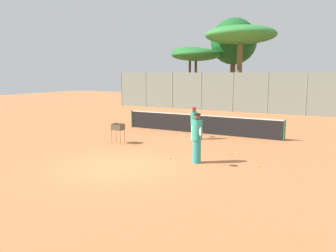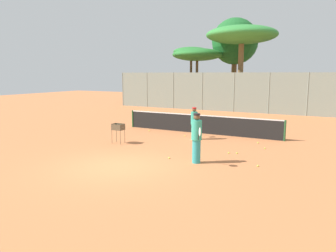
{
  "view_description": "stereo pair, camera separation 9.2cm",
  "coord_description": "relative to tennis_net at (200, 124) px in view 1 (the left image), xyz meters",
  "views": [
    {
      "loc": [
        7.11,
        -9.38,
        3.4
      ],
      "look_at": [
        0.11,
        3.75,
        1.0
      ],
      "focal_mm": 35.0,
      "sensor_mm": 36.0,
      "label": 1
    },
    {
      "loc": [
        7.19,
        -9.33,
        3.4
      ],
      "look_at": [
        0.11,
        3.75,
        1.0
      ],
      "focal_mm": 35.0,
      "sensor_mm": 36.0,
      "label": 2
    }
  ],
  "objects": [
    {
      "name": "ground_plane",
      "position": [
        0.0,
        -7.8,
        -0.56
      ],
      "size": [
        80.0,
        80.0,
        0.0
      ],
      "primitive_type": "plane",
      "color": "#C67242"
    },
    {
      "name": "tennis_net",
      "position": [
        0.0,
        0.0,
        0.0
      ],
      "size": [
        9.39,
        0.1,
        1.07
      ],
      "color": "#26592D",
      "rests_on": "ground_plane"
    },
    {
      "name": "back_fence",
      "position": [
        0.0,
        11.24,
        1.18
      ],
      "size": [
        27.31,
        0.08,
        3.48
      ],
      "color": "gray",
      "rests_on": "ground_plane"
    },
    {
      "name": "tree_0",
      "position": [
        -7.57,
        15.33,
        5.06
      ],
      "size": [
        3.81,
        3.81,
        6.16
      ],
      "color": "brown",
      "rests_on": "ground_plane"
    },
    {
      "name": "tree_1",
      "position": [
        -3.37,
        17.08,
        6.08
      ],
      "size": [
        4.79,
        4.79,
        9.09
      ],
      "color": "brown",
      "rests_on": "ground_plane"
    },
    {
      "name": "tree_2",
      "position": [
        -1.6,
        13.35,
        6.25
      ],
      "size": [
        6.51,
        6.51,
        7.71
      ],
      "color": "brown",
      "rests_on": "ground_plane"
    },
    {
      "name": "tree_3",
      "position": [
        -6.49,
        14.44,
        4.71
      ],
      "size": [
        5.1,
        5.1,
        5.93
      ],
      "color": "brown",
      "rests_on": "ground_plane"
    },
    {
      "name": "player_white_outfit",
      "position": [
        2.35,
        -5.9,
        0.43
      ],
      "size": [
        0.65,
        0.83,
        1.91
      ],
      "rotation": [
        0.0,
        0.0,
        5.32
      ],
      "color": "teal",
      "rests_on": "ground_plane"
    },
    {
      "name": "player_red_cap",
      "position": [
        0.43,
        -1.8,
        0.31
      ],
      "size": [
        0.63,
        0.75,
        1.67
      ],
      "rotation": [
        0.0,
        0.0,
        2.24
      ],
      "color": "white",
      "rests_on": "ground_plane"
    },
    {
      "name": "ball_cart",
      "position": [
        -2.44,
        -4.44,
        0.18
      ],
      "size": [
        0.56,
        0.41,
        0.97
      ],
      "color": "brown",
      "rests_on": "ground_plane"
    },
    {
      "name": "tennis_ball_0",
      "position": [
        4.56,
        -5.31,
        -0.52
      ],
      "size": [
        0.07,
        0.07,
        0.07
      ],
      "primitive_type": "sphere",
      "color": "#D1E54C",
      "rests_on": "ground_plane"
    },
    {
      "name": "tennis_ball_1",
      "position": [
        3.31,
        -3.75,
        -0.52
      ],
      "size": [
        0.07,
        0.07,
        0.07
      ],
      "primitive_type": "sphere",
      "color": "#D1E54C",
      "rests_on": "ground_plane"
    },
    {
      "name": "tennis_ball_2",
      "position": [
        -2.9,
        -0.85,
        -0.52
      ],
      "size": [
        0.07,
        0.07,
        0.07
      ],
      "primitive_type": "sphere",
      "color": "#D1E54C",
      "rests_on": "ground_plane"
    },
    {
      "name": "tennis_ball_3",
      "position": [
        3.6,
        -1.19,
        -0.52
      ],
      "size": [
        0.07,
        0.07,
        0.07
      ],
      "primitive_type": "sphere",
      "color": "#D1E54C",
      "rests_on": "ground_plane"
    },
    {
      "name": "tennis_ball_4",
      "position": [
        1.14,
        -5.85,
        -0.52
      ],
      "size": [
        0.07,
        0.07,
        0.07
      ],
      "primitive_type": "sphere",
      "color": "#D1E54C",
      "rests_on": "ground_plane"
    },
    {
      "name": "tennis_ball_5",
      "position": [
        4.16,
        -2.28,
        -0.52
      ],
      "size": [
        0.07,
        0.07,
        0.07
      ],
      "primitive_type": "sphere",
      "color": "#D1E54C",
      "rests_on": "ground_plane"
    },
    {
      "name": "tennis_ball_6",
      "position": [
        2.99,
        -3.89,
        -0.52
      ],
      "size": [
        0.07,
        0.07,
        0.07
      ],
      "primitive_type": "sphere",
      "color": "#D1E54C",
      "rests_on": "ground_plane"
    },
    {
      "name": "tennis_ball_7",
      "position": [
        -0.33,
        -1.29,
        -0.52
      ],
      "size": [
        0.07,
        0.07,
        0.07
      ],
      "primitive_type": "sphere",
      "color": "#D1E54C",
      "rests_on": "ground_plane"
    },
    {
      "name": "parked_car",
      "position": [
        2.45,
        14.92,
        0.1
      ],
      "size": [
        4.2,
        1.7,
        1.6
      ],
      "color": "#232328",
      "rests_on": "ground_plane"
    }
  ]
}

